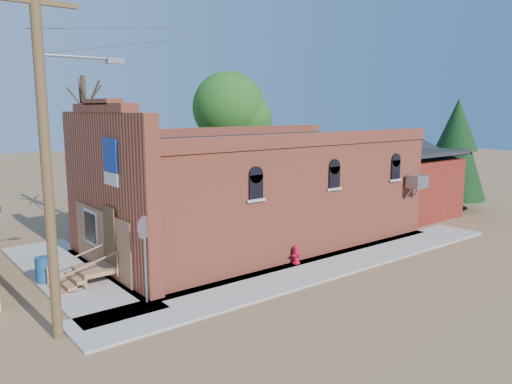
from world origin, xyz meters
TOP-DOWN VIEW (x-y plane):
  - ground at (0.00, 0.00)m, footprint 120.00×120.00m
  - sidewalk_south at (1.50, 0.90)m, footprint 19.00×2.20m
  - sidewalk_west at (-6.30, 6.00)m, footprint 2.60×10.00m
  - brick_bar at (1.64, 5.49)m, footprint 16.40×7.97m
  - red_shed at (11.50, 5.50)m, footprint 5.40×6.40m
  - utility_pole at (-8.14, 1.20)m, footprint 3.12×0.26m
  - tree_bare_near at (-3.00, 13.00)m, footprint 2.80×2.80m
  - tree_leafy at (6.00, 13.50)m, footprint 4.40×4.40m
  - evergreen_tree at (15.50, 4.00)m, footprint 3.60×3.60m
  - fire_hydrant at (0.83, 1.80)m, footprint 0.41×0.39m
  - stop_sign at (-5.38, 1.80)m, footprint 0.65×0.46m
  - trash_barrel at (-7.30, 5.63)m, footprint 0.74×0.74m

SIDE VIEW (x-z plane):
  - ground at x=0.00m, z-range 0.00..0.00m
  - sidewalk_south at x=1.50m, z-range 0.00..0.08m
  - sidewalk_west at x=-6.30m, z-range 0.00..0.08m
  - fire_hydrant at x=0.83m, z-range 0.08..0.79m
  - trash_barrel at x=-7.30m, z-range 0.08..0.94m
  - stop_sign at x=-5.38m, z-range 0.81..3.52m
  - red_shed at x=11.50m, z-range 0.12..4.42m
  - brick_bar at x=1.64m, z-range -0.81..5.49m
  - evergreen_tree at x=15.50m, z-range 0.46..6.96m
  - utility_pole at x=-8.14m, z-range 0.27..9.27m
  - tree_leafy at x=6.00m, z-range 1.86..10.01m
  - tree_bare_near at x=-3.00m, z-range 2.14..9.79m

